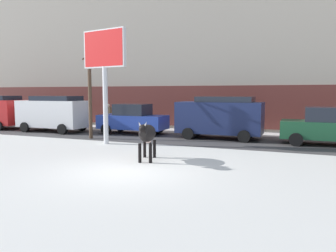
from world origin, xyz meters
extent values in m
plane|color=silver|center=(0.00, 0.00, 0.00)|extent=(120.00, 120.00, 0.00)
cube|color=#423F3F|center=(0.00, 8.18, 0.00)|extent=(60.00, 5.60, 0.01)
cube|color=#A39989|center=(0.00, 15.50, 6.50)|extent=(44.00, 6.00, 13.00)
cube|color=#5B2823|center=(0.00, 12.45, 1.60)|extent=(43.12, 0.10, 2.80)
ellipsoid|color=black|center=(-0.08, 1.87, 1.02)|extent=(0.95, 1.51, 0.64)
cylinder|color=black|center=(0.24, 1.45, 0.35)|extent=(0.12, 0.12, 0.70)
cylinder|color=black|center=(-0.13, 1.35, 0.35)|extent=(0.12, 0.12, 0.70)
cylinder|color=black|center=(-0.02, 2.40, 0.35)|extent=(0.12, 0.12, 0.70)
cylinder|color=black|center=(-0.40, 2.29, 0.35)|extent=(0.12, 0.12, 0.70)
cylinder|color=black|center=(0.12, 1.15, 1.20)|extent=(0.38, 0.53, 0.44)
ellipsoid|color=black|center=(0.18, 0.94, 1.30)|extent=(0.35, 0.49, 0.28)
cone|color=beige|center=(0.28, 1.01, 1.46)|extent=(0.13, 0.09, 0.15)
cone|color=beige|center=(0.07, 0.95, 1.46)|extent=(0.13, 0.09, 0.15)
cylinder|color=black|center=(-0.26, 2.52, 0.77)|extent=(0.06, 0.06, 0.60)
ellipsoid|color=beige|center=(-0.12, 2.04, 0.72)|extent=(0.31, 0.33, 0.20)
cylinder|color=silver|center=(-3.67, 4.67, 1.90)|extent=(0.24, 0.24, 3.80)
cube|color=silver|center=(-3.67, 4.67, 4.65)|extent=(2.52, 0.62, 1.82)
cube|color=red|center=(-3.67, 4.64, 4.65)|extent=(2.39, 0.56, 1.70)
cylinder|color=black|center=(-13.38, 8.72, 0.32)|extent=(0.64, 0.22, 0.64)
cube|color=white|center=(-9.60, 7.73, 1.17)|extent=(4.61, 1.92, 1.70)
cube|color=#1E232D|center=(-9.30, 7.73, 2.17)|extent=(3.01, 1.69, 0.30)
cylinder|color=black|center=(-8.10, 8.67, 0.32)|extent=(0.64, 0.22, 0.64)
cylinder|color=black|center=(-8.11, 6.77, 0.32)|extent=(0.64, 0.22, 0.64)
cylinder|color=black|center=(-11.09, 8.69, 0.32)|extent=(0.64, 0.22, 0.64)
cylinder|color=black|center=(-11.10, 6.79, 0.32)|extent=(0.64, 0.22, 0.64)
cube|color=#233D9E|center=(-4.27, 8.62, 0.74)|extent=(4.21, 1.78, 0.84)
cube|color=#1E232D|center=(-4.27, 8.62, 1.50)|extent=(2.01, 1.56, 0.68)
cylinder|color=black|center=(-2.90, 9.50, 0.32)|extent=(0.64, 0.22, 0.64)
cylinder|color=black|center=(-2.91, 7.74, 0.32)|extent=(0.64, 0.22, 0.64)
cylinder|color=black|center=(-5.63, 9.51, 0.32)|extent=(0.64, 0.22, 0.64)
cylinder|color=black|center=(-5.64, 7.75, 0.32)|extent=(0.64, 0.22, 0.64)
cube|color=#19234C|center=(1.16, 8.51, 1.17)|extent=(4.61, 1.92, 1.70)
cube|color=#1E232D|center=(1.46, 8.51, 2.17)|extent=(3.01, 1.69, 0.30)
cylinder|color=black|center=(2.66, 9.45, 0.32)|extent=(0.64, 0.22, 0.64)
cylinder|color=black|center=(2.65, 7.55, 0.32)|extent=(0.64, 0.22, 0.64)
cylinder|color=black|center=(-0.33, 9.47, 0.32)|extent=(0.64, 0.22, 0.64)
cylinder|color=black|center=(-0.34, 7.57, 0.32)|extent=(0.64, 0.22, 0.64)
cube|color=#194C2D|center=(6.48, 8.17, 0.74)|extent=(4.21, 1.78, 0.84)
cube|color=#1E232D|center=(6.48, 8.17, 1.50)|extent=(2.01, 1.56, 0.68)
cylinder|color=black|center=(5.11, 9.06, 0.32)|extent=(0.64, 0.22, 0.64)
cylinder|color=black|center=(5.11, 7.30, 0.32)|extent=(0.64, 0.22, 0.64)
cylinder|color=#282833|center=(-7.37, 10.84, 0.44)|extent=(0.24, 0.24, 0.88)
cube|color=brown|center=(-7.37, 10.84, 1.20)|extent=(0.36, 0.22, 0.64)
sphere|color=beige|center=(-7.37, 10.84, 1.63)|extent=(0.20, 0.20, 0.20)
cylinder|color=#4C3828|center=(-5.48, 5.97, 2.74)|extent=(0.20, 0.20, 5.48)
cylinder|color=#4C3828|center=(-5.03, 5.99, 5.00)|extent=(0.13, 0.96, 0.74)
cylinder|color=#4C3828|center=(-5.69, 6.29, 4.58)|extent=(0.72, 0.51, 0.55)
camera|label=1|loc=(5.10, -9.03, 2.53)|focal=34.70mm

